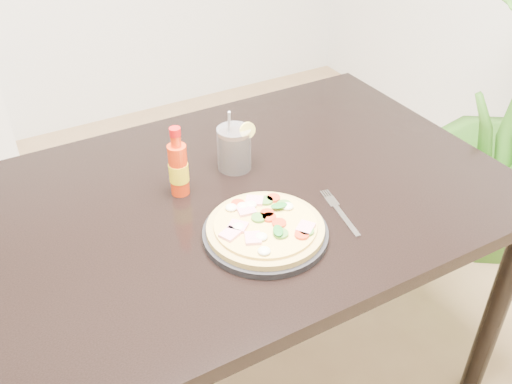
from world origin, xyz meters
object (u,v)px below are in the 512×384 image
cola_cup (234,149)px  dining_table (233,220)px  plate (265,233)px  fork (339,211)px  hot_sauce_bottle (178,168)px  pizza (265,226)px

cola_cup → dining_table: bearing=-120.7°
plate → cola_cup: bearing=75.6°
plate → fork: plate is taller
dining_table → hot_sauce_bottle: bearing=147.8°
hot_sauce_bottle → cola_cup: size_ratio=1.03×
pizza → hot_sauce_bottle: 0.27m
hot_sauce_bottle → fork: size_ratio=0.98×
plate → hot_sauce_bottle: (-0.10, 0.25, 0.06)m
dining_table → pizza: bearing=-93.6°
pizza → hot_sauce_bottle: size_ratio=1.44×
dining_table → cola_cup: (0.06, 0.10, 0.14)m
hot_sauce_bottle → cola_cup: 0.18m
plate → hot_sauce_bottle: size_ratio=1.55×
hot_sauce_bottle → dining_table: bearing=-32.2°
dining_table → cola_cup: cola_cup is taller
hot_sauce_bottle → fork: (0.30, -0.26, -0.07)m
hot_sauce_bottle → plate: bearing=-68.6°
dining_table → cola_cup: 0.18m
cola_cup → fork: cola_cup is taller
pizza → hot_sauce_bottle: (-0.10, 0.25, 0.04)m
plate → hot_sauce_bottle: hot_sauce_bottle is taller
plate → pizza: pizza is taller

